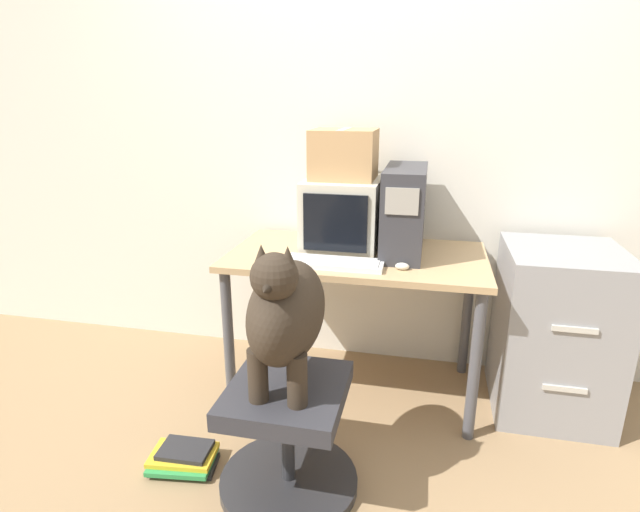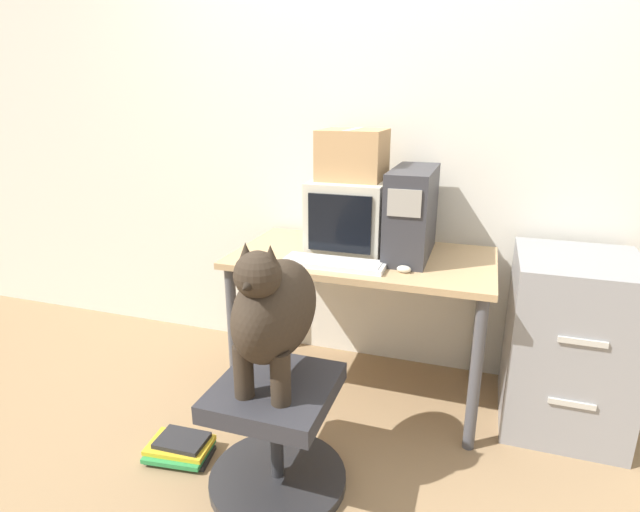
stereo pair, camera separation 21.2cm
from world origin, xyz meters
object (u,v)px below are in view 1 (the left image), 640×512
dog (286,311)px  crt_monitor (343,213)px  office_chair (288,435)px  cardboard_box (344,154)px  pc_tower (404,211)px  keyboard (332,263)px  filing_cabinet (555,331)px  book_stack_floor (184,458)px

dog → crt_monitor: bearing=86.4°
office_chair → cardboard_box: bearing=86.5°
pc_tower → keyboard: bearing=-137.1°
filing_cabinet → cardboard_box: cardboard_box is taller
keyboard → filing_cabinet: size_ratio=0.57×
crt_monitor → book_stack_floor: size_ratio=1.52×
crt_monitor → keyboard: 0.35m
dog → filing_cabinet: dog is taller
book_stack_floor → cardboard_box: bearing=59.2°
dog → cardboard_box: 0.97m
dog → pc_tower: bearing=66.4°
keyboard → book_stack_floor: bearing=-133.9°
office_chair → dog: dog is taller
crt_monitor → dog: (-0.05, -0.85, -0.17)m
crt_monitor → keyboard: (0.01, -0.31, -0.16)m
keyboard → crt_monitor: bearing=91.1°
crt_monitor → cardboard_box: (0.00, 0.00, 0.29)m
keyboard → pc_tower: bearing=42.9°
crt_monitor → book_stack_floor: bearing=-120.9°
cardboard_box → book_stack_floor: bearing=-120.8°
cardboard_box → keyboard: bearing=-88.9°
keyboard → book_stack_floor: keyboard is taller
pc_tower → office_chair: pc_tower is taller
pc_tower → book_stack_floor: pc_tower is taller
filing_cabinet → book_stack_floor: size_ratio=2.79×
dog → cardboard_box: bearing=86.4°
office_chair → dog: bearing=90.0°
office_chair → book_stack_floor: office_chair is taller
crt_monitor → cardboard_box: size_ratio=1.45×
crt_monitor → office_chair: 1.10m
cardboard_box → book_stack_floor: 1.53m
keyboard → filing_cabinet: filing_cabinet is taller
crt_monitor → filing_cabinet: bearing=-3.4°
pc_tower → office_chair: bearing=-113.4°
office_chair → cardboard_box: (0.05, 0.86, 0.97)m
keyboard → filing_cabinet: bearing=13.8°
keyboard → book_stack_floor: size_ratio=1.60×
crt_monitor → pc_tower: bearing=-7.6°
keyboard → office_chair: (-0.06, -0.55, -0.52)m
dog → office_chair: bearing=-90.0°
pc_tower → filing_cabinet: (0.74, -0.02, -0.54)m
dog → cardboard_box: size_ratio=1.87×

